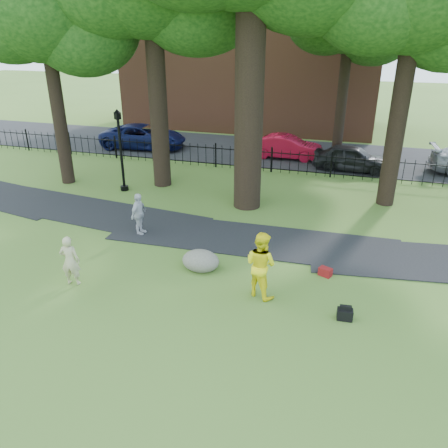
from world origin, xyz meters
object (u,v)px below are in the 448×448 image
(lamppost, at_px, (121,152))
(red_sedan, at_px, (287,147))
(man, at_px, (261,265))
(woman, at_px, (70,261))
(boulder, at_px, (201,259))

(lamppost, xyz_separation_m, red_sedan, (6.14, 7.61, -1.13))
(man, xyz_separation_m, red_sedan, (-1.71, 14.23, -0.29))
(woman, relative_size, red_sedan, 0.38)
(man, bearing_deg, red_sedan, -57.42)
(woman, bearing_deg, boulder, -163.27)
(red_sedan, bearing_deg, woman, 167.99)
(woman, xyz_separation_m, red_sedan, (3.56, 15.27, -0.10))
(woman, relative_size, lamppost, 0.41)
(woman, distance_m, lamppost, 8.15)
(boulder, bearing_deg, man, -22.62)
(boulder, bearing_deg, lamppost, 135.19)
(boulder, relative_size, red_sedan, 0.29)
(man, bearing_deg, woman, 36.91)
(man, xyz_separation_m, boulder, (-2.04, 0.85, -0.61))
(man, relative_size, red_sedan, 0.47)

